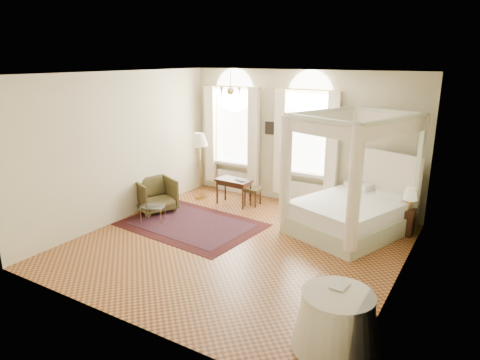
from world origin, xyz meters
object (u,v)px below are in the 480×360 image
at_px(writing_desk, 234,183).
at_px(stool, 253,191).
at_px(coffee_table, 153,208).
at_px(floor_lamp, 199,143).
at_px(side_table, 337,321).
at_px(canopy_bed, 349,206).
at_px(nightstand, 404,221).
at_px(armchair, 155,195).

distance_m(writing_desk, stool, 0.51).
height_order(stool, coffee_table, stool).
height_order(coffee_table, floor_lamp, floor_lamp).
bearing_deg(writing_desk, side_table, -44.75).
xyz_separation_m(canopy_bed, writing_desk, (-2.99, 0.23, -0.01)).
xyz_separation_m(nightstand, armchair, (-5.40, -1.64, 0.12)).
bearing_deg(floor_lamp, nightstand, 3.27).
distance_m(armchair, floor_lamp, 1.76).
relative_size(floor_lamp, side_table, 1.54).
relative_size(nightstand, floor_lamp, 0.32).
relative_size(stool, coffee_table, 0.69).
height_order(coffee_table, side_table, side_table).
height_order(stool, floor_lamp, floor_lamp).
bearing_deg(canopy_bed, armchair, -165.74).
xyz_separation_m(stool, floor_lamp, (-1.45, -0.22, 1.10)).
distance_m(floor_lamp, side_table, 6.54).
bearing_deg(floor_lamp, coffee_table, -87.47).
relative_size(coffee_table, floor_lamp, 0.37).
relative_size(nightstand, coffee_table, 0.86).
bearing_deg(nightstand, stool, -178.90).
bearing_deg(writing_desk, canopy_bed, -4.36).
xyz_separation_m(nightstand, coffee_table, (-4.97, -2.21, 0.06)).
distance_m(nightstand, stool, 3.61).
bearing_deg(armchair, writing_desk, -21.62).
distance_m(canopy_bed, writing_desk, 3.00).
distance_m(writing_desk, floor_lamp, 1.38).
distance_m(canopy_bed, stool, 2.63).
xyz_separation_m(writing_desk, armchair, (-1.38, -1.34, -0.17)).
distance_m(canopy_bed, armchair, 4.51).
bearing_deg(nightstand, floor_lamp, -176.73).
relative_size(writing_desk, floor_lamp, 0.52).
bearing_deg(coffee_table, nightstand, 23.96).
height_order(writing_desk, stool, writing_desk).
bearing_deg(coffee_table, writing_desk, 63.44).
relative_size(writing_desk, armchair, 1.04).
distance_m(nightstand, coffee_table, 5.44).
xyz_separation_m(stool, coffee_table, (-1.37, -2.14, -0.04)).
bearing_deg(floor_lamp, stool, 8.60).
distance_m(stool, coffee_table, 2.54).
bearing_deg(stool, floor_lamp, -171.40).
bearing_deg(canopy_bed, side_table, -74.68).
bearing_deg(canopy_bed, coffee_table, -156.91).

